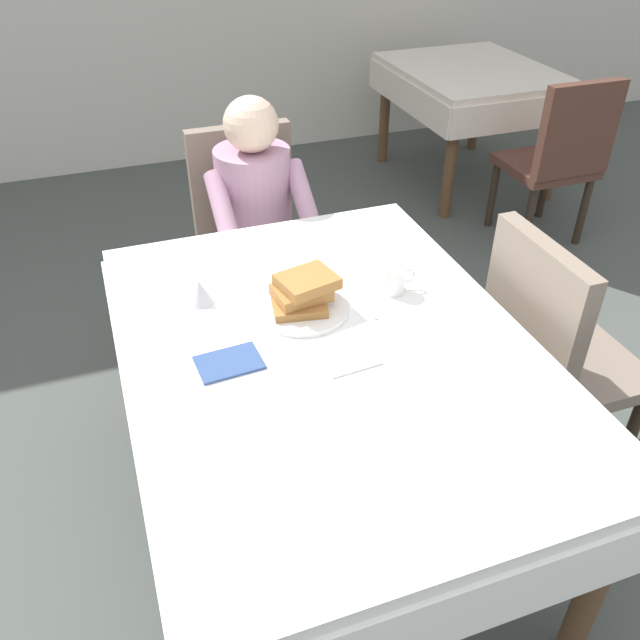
% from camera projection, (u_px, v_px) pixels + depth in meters
% --- Properties ---
extents(ground_plane, '(14.00, 14.00, 0.00)m').
position_uv_depth(ground_plane, '(328.00, 516.00, 2.26)').
color(ground_plane, '#474C47').
extents(dining_table_main, '(1.12, 1.52, 0.74)m').
position_uv_depth(dining_table_main, '(330.00, 370.00, 1.88)').
color(dining_table_main, white).
rests_on(dining_table_main, ground).
extents(chair_diner, '(0.44, 0.45, 0.93)m').
position_uv_depth(chair_diner, '(249.00, 224.00, 2.86)').
color(chair_diner, '#7A6B5B').
rests_on(chair_diner, ground).
extents(diner_person, '(0.40, 0.43, 1.12)m').
position_uv_depth(diner_person, '(257.00, 210.00, 2.66)').
color(diner_person, '#B2849E').
rests_on(diner_person, ground).
extents(chair_right_side, '(0.45, 0.44, 0.93)m').
position_uv_depth(chair_right_side, '(550.00, 347.00, 2.16)').
color(chair_right_side, '#7A6B5B').
rests_on(chair_right_side, ground).
extents(plate_breakfast, '(0.28, 0.28, 0.02)m').
position_uv_depth(plate_breakfast, '(302.00, 308.00, 1.96)').
color(plate_breakfast, white).
rests_on(plate_breakfast, dining_table_main).
extents(breakfast_stack, '(0.21, 0.18, 0.09)m').
position_uv_depth(breakfast_stack, '(302.00, 292.00, 1.93)').
color(breakfast_stack, '#A36B33').
rests_on(breakfast_stack, plate_breakfast).
extents(cup_coffee, '(0.11, 0.08, 0.08)m').
position_uv_depth(cup_coffee, '(394.00, 279.00, 2.02)').
color(cup_coffee, white).
rests_on(cup_coffee, dining_table_main).
extents(syrup_pitcher, '(0.08, 0.08, 0.07)m').
position_uv_depth(syrup_pitcher, '(200.00, 292.00, 1.97)').
color(syrup_pitcher, silver).
rests_on(syrup_pitcher, dining_table_main).
extents(fork_left_of_plate, '(0.03, 0.18, 0.00)m').
position_uv_depth(fork_left_of_plate, '(242.00, 326.00, 1.89)').
color(fork_left_of_plate, silver).
rests_on(fork_left_of_plate, dining_table_main).
extents(knife_right_of_plate, '(0.02, 0.20, 0.00)m').
position_uv_depth(knife_right_of_plate, '(364.00, 301.00, 2.00)').
color(knife_right_of_plate, silver).
rests_on(knife_right_of_plate, dining_table_main).
extents(spoon_near_edge, '(0.15, 0.03, 0.00)m').
position_uv_depth(spoon_near_edge, '(357.00, 369.00, 1.73)').
color(spoon_near_edge, silver).
rests_on(spoon_near_edge, dining_table_main).
extents(napkin_folded, '(0.18, 0.13, 0.01)m').
position_uv_depth(napkin_folded, '(229.00, 363.00, 1.76)').
color(napkin_folded, '#334C7F').
rests_on(napkin_folded, dining_table_main).
extents(background_table_far, '(0.92, 1.12, 0.74)m').
position_uv_depth(background_table_far, '(471.00, 86.00, 4.18)').
color(background_table_far, silver).
rests_on(background_table_far, ground).
extents(background_chair_empty, '(0.44, 0.45, 0.93)m').
position_uv_depth(background_chair_empty, '(560.00, 154.00, 3.51)').
color(background_chair_empty, '#4C2D23').
rests_on(background_chair_empty, ground).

